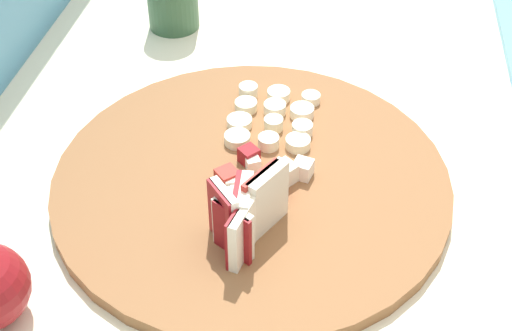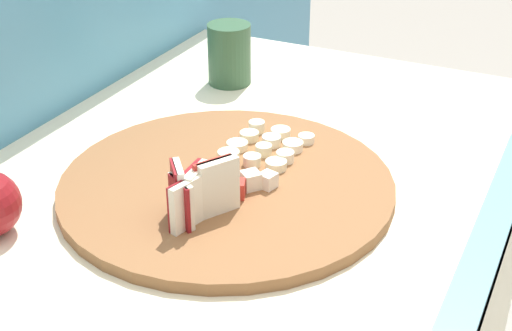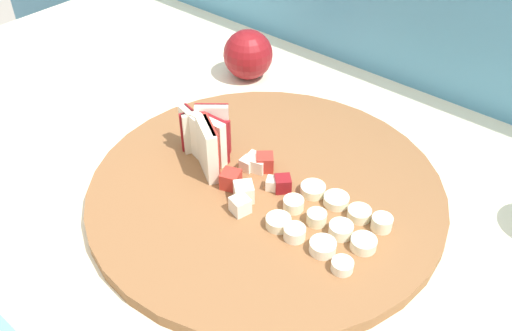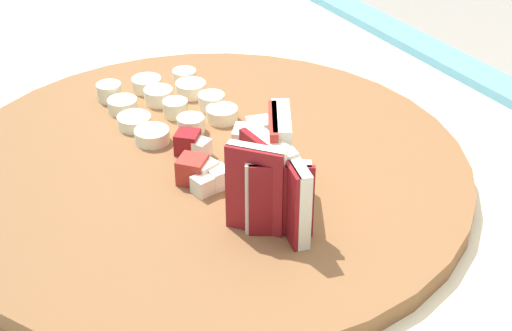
% 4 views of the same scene
% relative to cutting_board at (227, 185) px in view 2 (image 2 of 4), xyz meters
% --- Properties ---
extents(cutting_board, '(0.43, 0.43, 0.02)m').
position_rel_cutting_board_xyz_m(cutting_board, '(0.00, 0.00, 0.00)').
color(cutting_board, brown).
rests_on(cutting_board, tiled_countertop).
extents(apple_wedge_fan, '(0.09, 0.07, 0.07)m').
position_rel_cutting_board_xyz_m(apple_wedge_fan, '(-0.09, -0.01, 0.04)').
color(apple_wedge_fan, '#B22D23').
rests_on(apple_wedge_fan, cutting_board).
extents(apple_dice_pile, '(0.08, 0.10, 0.02)m').
position_rel_cutting_board_xyz_m(apple_dice_pile, '(-0.01, -0.01, 0.02)').
color(apple_dice_pile, maroon).
rests_on(apple_dice_pile, cutting_board).
extents(banana_slice_rows, '(0.12, 0.10, 0.02)m').
position_rel_cutting_board_xyz_m(banana_slice_rows, '(0.10, -0.01, 0.01)').
color(banana_slice_rows, beige).
rests_on(banana_slice_rows, cutting_board).
extents(small_jar, '(0.07, 0.07, 0.10)m').
position_rel_cutting_board_xyz_m(small_jar, '(0.32, 0.16, 0.04)').
color(small_jar, '#335638').
rests_on(small_jar, tiled_countertop).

